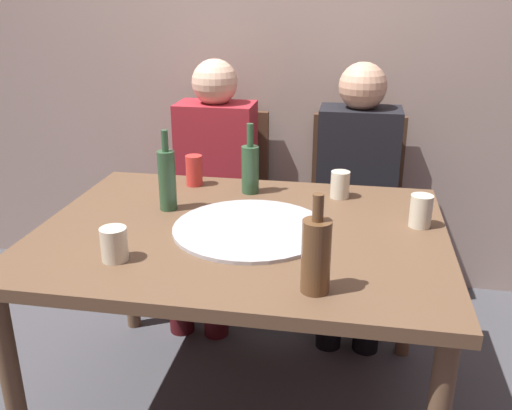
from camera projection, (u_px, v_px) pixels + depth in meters
ground_plane at (243, 406)px, 2.11m from camera, size 8.00×8.00×0.00m
back_wall at (288, 25)px, 2.69m from camera, size 6.00×0.10×2.60m
dining_table at (241, 249)px, 1.88m from camera, size 1.33×1.02×0.72m
pizza_tray at (251, 228)px, 1.84m from camera, size 0.51×0.51×0.01m
wine_bottle at (250, 168)px, 2.15m from camera, size 0.07×0.07×0.27m
beer_bottle at (167, 179)px, 1.98m from camera, size 0.06×0.06×0.29m
water_bottle at (316, 254)px, 1.43m from camera, size 0.08×0.08×0.27m
tumbler_near at (340, 185)px, 2.11m from camera, size 0.07×0.07×0.10m
tumbler_far at (114, 244)px, 1.62m from camera, size 0.08×0.08×0.10m
wine_glass at (421, 211)px, 1.85m from camera, size 0.07×0.07×0.11m
soda_can at (194, 170)px, 2.24m from camera, size 0.07×0.07×0.12m
chair_left at (221, 192)px, 2.81m from camera, size 0.44×0.44×0.90m
chair_right at (355, 200)px, 2.70m from camera, size 0.44×0.44×0.90m
guest_in_sweater at (212, 177)px, 2.63m from camera, size 0.36×0.56×1.17m
guest_in_beanie at (356, 185)px, 2.52m from camera, size 0.36×0.56×1.17m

